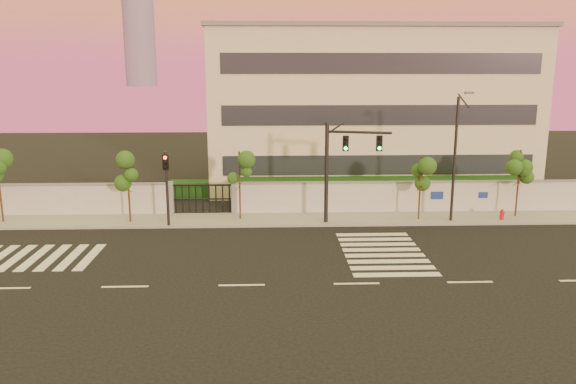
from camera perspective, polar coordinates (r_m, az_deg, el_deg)
name	(u,v)px	position (r m, az deg, el deg)	size (l,w,h in m)	color
ground	(242,285)	(24.65, -4.73, -9.42)	(120.00, 120.00, 0.00)	black
sidewalk	(249,220)	(34.59, -3.95, -2.82)	(60.00, 3.00, 0.15)	gray
perimeter_wall	(251,198)	(35.80, -3.73, -0.65)	(60.00, 0.36, 2.20)	#ABAEB2
hedge_row	(268,193)	(38.51, -2.03, -0.08)	(41.00, 4.25, 1.80)	#10330F
institutional_building	(366,107)	(45.62, 7.91, 8.55)	(24.40, 12.40, 12.25)	beige
road_markings	(213,257)	(28.28, -7.61, -6.56)	(57.00, 7.62, 0.02)	silver
street_tree_c	(128,172)	(34.50, -15.96, 1.94)	(1.47, 1.17, 4.29)	#382314
street_tree_d	(240,170)	(34.00, -4.92, 2.24)	(1.34, 1.07, 4.30)	#382314
street_tree_e	(421,173)	(34.71, 13.36, 1.94)	(1.36, 1.08, 4.13)	#382314
street_tree_f	(520,168)	(37.28, 22.47, 2.25)	(1.35, 1.08, 4.32)	#382314
traffic_signal_main	(340,161)	(33.10, 5.29, 3.19)	(3.83, 1.12, 6.13)	black
traffic_signal_secondary	(167,180)	(33.13, -12.23, 1.20)	(0.35, 0.34, 4.51)	black
streetlight_east	(456,153)	(34.51, 16.69, 3.79)	(0.47, 1.91, 7.93)	black
fire_hydrant	(502,216)	(36.60, 20.90, -2.25)	(0.32, 0.30, 0.81)	red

